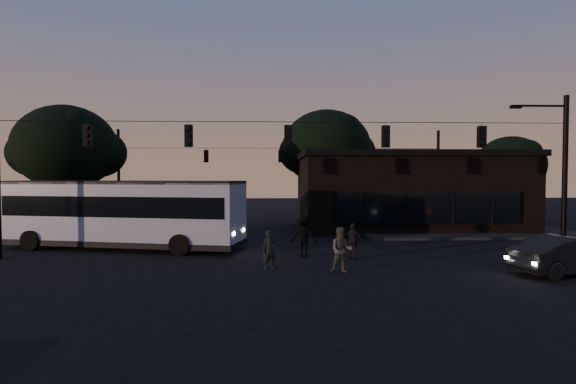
{
  "coord_description": "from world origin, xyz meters",
  "views": [
    {
      "loc": [
        -0.79,
        -16.52,
        3.72
      ],
      "look_at": [
        0.0,
        4.0,
        3.0
      ],
      "focal_mm": 28.0,
      "sensor_mm": 36.0,
      "label": 1
    }
  ],
  "objects_px": {
    "car": "(569,255)",
    "pedestrian_d": "(304,236)",
    "bus": "(123,211)",
    "pedestrian_a": "(270,250)",
    "building": "(404,190)",
    "pedestrian_c": "(353,242)",
    "pedestrian_b": "(341,250)"
  },
  "relations": [
    {
      "from": "car",
      "to": "pedestrian_d",
      "type": "distance_m",
      "value": 10.6
    },
    {
      "from": "bus",
      "to": "pedestrian_a",
      "type": "xyz_separation_m",
      "value": [
        7.51,
        -5.53,
        -1.17
      ]
    },
    {
      "from": "building",
      "to": "bus",
      "type": "xyz_separation_m",
      "value": [
        -17.36,
        -9.21,
        -0.75
      ]
    },
    {
      "from": "building",
      "to": "pedestrian_c",
      "type": "distance_m",
      "value": 14.27
    },
    {
      "from": "building",
      "to": "bus",
      "type": "height_order",
      "value": "building"
    },
    {
      "from": "building",
      "to": "car",
      "type": "distance_m",
      "value": 16.24
    },
    {
      "from": "car",
      "to": "pedestrian_a",
      "type": "distance_m",
      "value": 11.41
    },
    {
      "from": "building",
      "to": "pedestrian_c",
      "type": "bearing_deg",
      "value": -115.67
    },
    {
      "from": "pedestrian_c",
      "to": "pedestrian_d",
      "type": "distance_m",
      "value": 2.3
    },
    {
      "from": "pedestrian_a",
      "to": "pedestrian_c",
      "type": "xyz_separation_m",
      "value": [
        3.72,
        1.99,
        0.02
      ]
    },
    {
      "from": "bus",
      "to": "pedestrian_c",
      "type": "height_order",
      "value": "bus"
    },
    {
      "from": "pedestrian_b",
      "to": "building",
      "type": "bearing_deg",
      "value": 70.85
    },
    {
      "from": "pedestrian_b",
      "to": "pedestrian_d",
      "type": "height_order",
      "value": "pedestrian_d"
    },
    {
      "from": "bus",
      "to": "pedestrian_b",
      "type": "bearing_deg",
      "value": -18.07
    },
    {
      "from": "building",
      "to": "pedestrian_d",
      "type": "relative_size",
      "value": 8.04
    },
    {
      "from": "pedestrian_a",
      "to": "pedestrian_d",
      "type": "xyz_separation_m",
      "value": [
        1.59,
        2.87,
        0.17
      ]
    },
    {
      "from": "bus",
      "to": "pedestrian_d",
      "type": "relative_size",
      "value": 6.64
    },
    {
      "from": "car",
      "to": "pedestrian_b",
      "type": "xyz_separation_m",
      "value": [
        -8.56,
        0.67,
        0.15
      ]
    },
    {
      "from": "car",
      "to": "bus",
      "type": "bearing_deg",
      "value": 55.94
    },
    {
      "from": "pedestrian_c",
      "to": "pedestrian_a",
      "type": "bearing_deg",
      "value": 42.22
    },
    {
      "from": "bus",
      "to": "building",
      "type": "bearing_deg",
      "value": 40.84
    },
    {
      "from": "bus",
      "to": "pedestrian_a",
      "type": "bearing_deg",
      "value": -23.46
    },
    {
      "from": "pedestrian_b",
      "to": "pedestrian_c",
      "type": "relative_size",
      "value": 1.08
    },
    {
      "from": "pedestrian_d",
      "to": "car",
      "type": "bearing_deg",
      "value": 165.17
    },
    {
      "from": "car",
      "to": "pedestrian_b",
      "type": "height_order",
      "value": "pedestrian_b"
    },
    {
      "from": "car",
      "to": "pedestrian_a",
      "type": "relative_size",
      "value": 2.82
    },
    {
      "from": "building",
      "to": "pedestrian_b",
      "type": "relative_size",
      "value": 8.76
    },
    {
      "from": "bus",
      "to": "pedestrian_c",
      "type": "relative_size",
      "value": 7.83
    },
    {
      "from": "bus",
      "to": "pedestrian_d",
      "type": "distance_m",
      "value": 9.54
    },
    {
      "from": "building",
      "to": "pedestrian_b",
      "type": "xyz_separation_m",
      "value": [
        -7.07,
        -15.38,
        -1.83
      ]
    },
    {
      "from": "pedestrian_b",
      "to": "pedestrian_c",
      "type": "height_order",
      "value": "pedestrian_b"
    },
    {
      "from": "pedestrian_a",
      "to": "pedestrian_b",
      "type": "height_order",
      "value": "pedestrian_b"
    }
  ]
}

